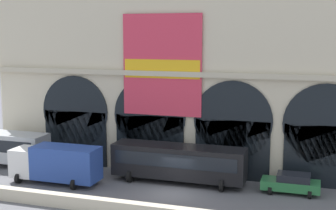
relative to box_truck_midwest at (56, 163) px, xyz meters
The scene contains 5 objects.
ground_plane 9.95m from the box_truck_midwest, ahead, with size 200.00×200.00×0.00m, color slate.
station_building 15.26m from the box_truck_midwest, 40.93° to the left, with size 38.17×6.36×19.88m.
box_truck_midwest is the anchor object (origin of this frame).
bus_center 9.98m from the box_truck_midwest, 18.41° to the left, with size 11.00×3.25×3.10m.
car_mideast 18.79m from the box_truck_midwest, 10.30° to the left, with size 4.40×2.22×1.55m.
Camera 1 is at (10.27, -32.89, 12.13)m, focal length 49.90 mm.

